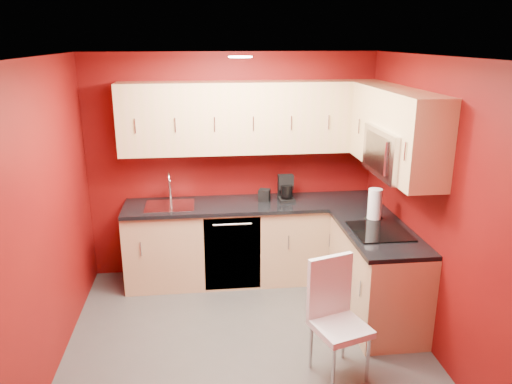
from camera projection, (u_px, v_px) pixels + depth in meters
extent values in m
plane|color=#43413E|center=(246.00, 338.00, 4.58)|extent=(3.20, 3.20, 0.00)
plane|color=white|center=(244.00, 56.00, 3.84)|extent=(3.20, 3.20, 0.00)
plane|color=#660C09|center=(232.00, 166.00, 5.63)|extent=(3.20, 0.00, 3.20)
plane|color=#660C09|center=(270.00, 297.00, 2.79)|extent=(3.20, 0.00, 3.20)
plane|color=#660C09|center=(48.00, 217.00, 4.03)|extent=(0.00, 3.00, 3.00)
plane|color=#660C09|center=(426.00, 202.00, 4.39)|extent=(0.00, 3.00, 3.00)
cube|color=tan|center=(253.00, 242.00, 5.61)|extent=(2.80, 0.60, 0.87)
cube|color=tan|center=(376.00, 275.00, 4.83)|extent=(0.60, 1.30, 0.87)
cube|color=black|center=(253.00, 204.00, 5.46)|extent=(2.80, 0.63, 0.04)
cube|color=black|center=(379.00, 232.00, 4.68)|extent=(0.63, 1.27, 0.04)
cube|color=#DEB07E|center=(251.00, 117.00, 5.32)|extent=(2.80, 0.35, 0.75)
cube|color=#DEB07E|center=(377.00, 122.00, 5.02)|extent=(0.35, 0.57, 0.75)
cube|color=#DEB07E|center=(428.00, 146.00, 3.92)|extent=(0.35, 0.22, 0.75)
cube|color=#DEB07E|center=(405.00, 110.00, 4.32)|extent=(0.35, 0.76, 0.33)
cube|color=silver|center=(399.00, 153.00, 4.43)|extent=(0.40, 0.76, 0.42)
cube|color=black|center=(378.00, 153.00, 4.41)|extent=(0.02, 0.62, 0.33)
cylinder|color=silver|center=(385.00, 159.00, 4.19)|extent=(0.02, 0.02, 0.29)
cube|color=black|center=(380.00, 231.00, 4.64)|extent=(0.50, 0.55, 0.01)
cube|color=silver|center=(170.00, 206.00, 5.35)|extent=(0.52, 0.42, 0.02)
cylinder|color=silver|center=(170.00, 189.00, 5.50)|extent=(0.02, 0.02, 0.26)
torus|color=silver|center=(169.00, 179.00, 5.40)|extent=(0.02, 0.16, 0.16)
cylinder|color=silver|center=(169.00, 186.00, 5.35)|extent=(0.02, 0.02, 0.12)
cube|color=black|center=(233.00, 254.00, 5.31)|extent=(0.60, 0.02, 0.82)
cylinder|color=white|center=(240.00, 57.00, 4.13)|extent=(0.20, 0.20, 0.01)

